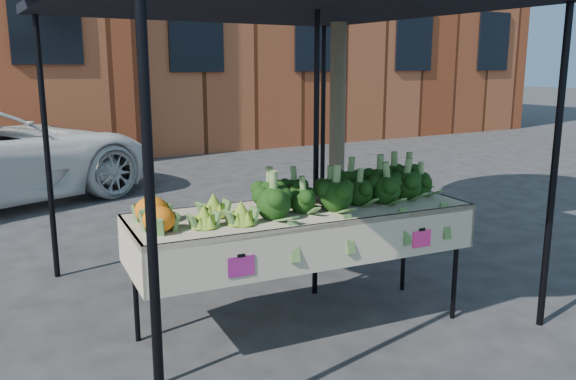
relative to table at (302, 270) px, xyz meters
The scene contains 7 objects.
ground 0.48m from the table, 27.73° to the right, with size 90.00×90.00×0.00m, color #272729.
table is the anchor object (origin of this frame).
canopy 1.11m from the table, 79.87° to the left, with size 3.16×3.16×2.74m, color black, non-canonical shape.
broccoli_heap 0.70m from the table, ahead, with size 1.61×0.58×0.27m, color black.
romanesco_cluster 0.87m from the table, behind, with size 0.44×0.48×0.21m, color #88AF2A.
cauliflower_pair 1.17m from the table, behind, with size 0.24×0.44×0.19m, color orange.
street_tree 2.72m from the table, 47.89° to the left, with size 2.33×2.33×4.59m, color #1E4C14, non-canonical shape.
Camera 1 is at (-2.27, -3.29, 1.88)m, focal length 36.64 mm.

